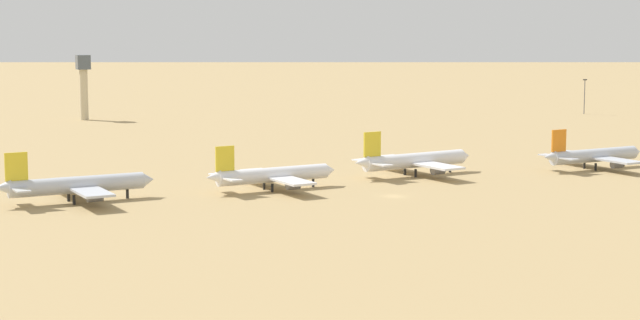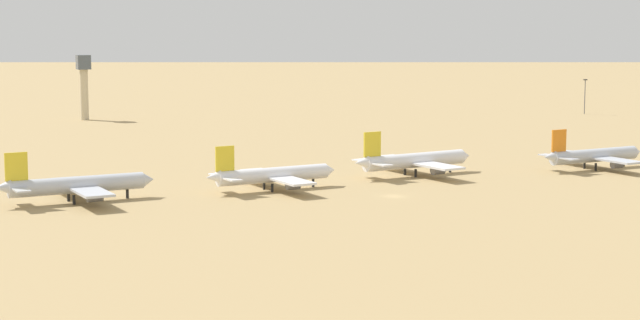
% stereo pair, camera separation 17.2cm
% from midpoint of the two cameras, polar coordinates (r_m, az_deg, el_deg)
% --- Properties ---
extents(ground, '(4000.00, 4000.00, 0.00)m').
position_cam_midpoint_polar(ground, '(248.25, 3.89, -1.92)').
color(ground, tan).
extents(ridge_center, '(358.55, 334.15, 87.11)m').
position_cam_midpoint_polar(ridge_center, '(1252.19, -7.51, 7.55)').
color(ridge_center, slate).
rests_on(ridge_center, ground).
extents(ridge_east, '(393.47, 318.73, 115.96)m').
position_cam_midpoint_polar(ridge_east, '(1374.57, 6.08, 8.16)').
color(ridge_east, gray).
rests_on(ridge_east, ground).
extents(parked_jet_yellow_2, '(36.02, 30.39, 11.89)m').
position_cam_midpoint_polar(parked_jet_yellow_2, '(244.73, -12.74, -1.30)').
color(parked_jet_yellow_2, silver).
rests_on(parked_jet_yellow_2, ground).
extents(parked_jet_yellow_3, '(34.13, 28.89, 11.27)m').
position_cam_midpoint_polar(parked_jet_yellow_3, '(255.66, -2.56, -0.80)').
color(parked_jet_yellow_3, white).
rests_on(parked_jet_yellow_3, ground).
extents(parked_jet_yellow_4, '(36.71, 31.24, 12.14)m').
position_cam_midpoint_polar(parked_jet_yellow_4, '(280.16, 4.93, -0.03)').
color(parked_jet_yellow_4, white).
rests_on(parked_jet_yellow_4, ground).
extents(parked_jet_orange_5, '(34.44, 29.14, 11.37)m').
position_cam_midpoint_polar(parked_jet_orange_5, '(300.30, 14.14, 0.23)').
color(parked_jet_orange_5, silver).
rests_on(parked_jet_orange_5, ground).
extents(control_tower, '(5.20, 5.20, 25.89)m').
position_cam_midpoint_polar(control_tower, '(442.79, -12.33, 4.09)').
color(control_tower, '#C6B793').
rests_on(control_tower, ground).
extents(light_pole_west, '(1.80, 0.50, 14.79)m').
position_cam_midpoint_polar(light_pole_west, '(473.18, 13.72, 3.40)').
color(light_pole_west, '#59595E').
rests_on(light_pole_west, ground).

